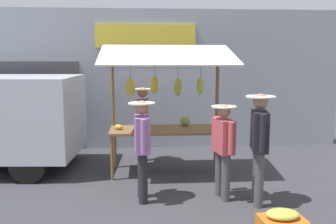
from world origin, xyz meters
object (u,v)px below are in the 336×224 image
(vendor_with_sunhat, at_px, (143,118))
(shopper_in_grey_tee, at_px, (259,139))
(shopper_in_striped_shirt, at_px, (142,142))
(produce_crate_near, at_px, (282,224))
(market_stall, at_px, (166,95))
(shopper_with_shopping_bag, at_px, (223,144))

(vendor_with_sunhat, height_order, shopper_in_grey_tee, shopper_in_grey_tee)
(shopper_in_striped_shirt, xyz_separation_m, produce_crate_near, (-1.76, 1.35, -0.78))
(market_stall, bearing_deg, shopper_with_shopping_bag, 119.27)
(market_stall, relative_size, shopper_with_shopping_bag, 1.63)
(vendor_with_sunhat, relative_size, shopper_with_shopping_bag, 1.06)
(vendor_with_sunhat, distance_m, shopper_in_striped_shirt, 2.16)
(market_stall, relative_size, produce_crate_near, 4.20)
(vendor_with_sunhat, bearing_deg, shopper_in_striped_shirt, 3.22)
(shopper_in_grey_tee, bearing_deg, vendor_with_sunhat, 45.76)
(shopper_in_striped_shirt, bearing_deg, market_stall, -21.85)
(vendor_with_sunhat, relative_size, shopper_in_striped_shirt, 1.01)
(market_stall, distance_m, shopper_in_grey_tee, 2.22)
(market_stall, xyz_separation_m, shopper_in_grey_tee, (-1.30, 1.72, -0.50))
(shopper_with_shopping_bag, bearing_deg, produce_crate_near, -171.72)
(vendor_with_sunhat, xyz_separation_m, shopper_in_striped_shirt, (0.02, 2.16, -0.02))
(shopper_in_grey_tee, bearing_deg, shopper_with_shopping_bag, 71.09)
(vendor_with_sunhat, relative_size, produce_crate_near, 2.73)
(vendor_with_sunhat, xyz_separation_m, shopper_in_grey_tee, (-1.75, 2.44, 0.07))
(market_stall, height_order, shopper_with_shopping_bag, market_stall)
(market_stall, xyz_separation_m, shopper_in_striped_shirt, (0.47, 1.45, -0.59))
(vendor_with_sunhat, height_order, shopper_in_striped_shirt, vendor_with_sunhat)
(shopper_with_shopping_bag, distance_m, shopper_in_striped_shirt, 1.28)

